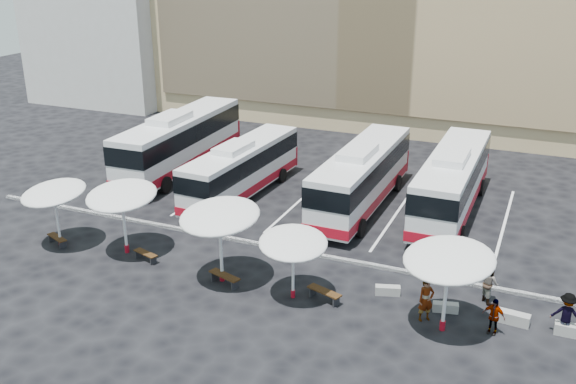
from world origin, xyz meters
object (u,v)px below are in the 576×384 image
at_px(bus_1, 242,168).
at_px(passenger_3, 567,314).
at_px(sunshade_4, 449,260).
at_px(sunshade_2, 220,216).
at_px(passenger_0, 426,300).
at_px(sunshade_0, 54,193).
at_px(wood_bench_3, 324,293).
at_px(bus_3, 452,180).
at_px(wood_bench_1, 146,254).
at_px(bus_0, 180,140).
at_px(wood_bench_0, 57,239).
at_px(conc_bench_0, 388,290).
at_px(sunshade_1, 122,196).
at_px(wood_bench_2, 225,277).
at_px(passenger_1, 490,283).
at_px(conc_bench_1, 446,307).
at_px(bus_2, 362,175).
at_px(sunshade_3, 293,243).
at_px(passenger_2, 493,316).
at_px(conc_bench_3, 571,330).
at_px(conc_bench_2, 513,318).

distance_m(bus_1, passenger_3, 20.95).
bearing_deg(passenger_3, sunshade_4, 21.10).
height_order(sunshade_2, passenger_0, sunshade_2).
bearing_deg(passenger_0, sunshade_2, 142.50).
relative_size(sunshade_0, wood_bench_3, 2.47).
xyz_separation_m(bus_3, sunshade_2, (-8.36, -12.56, 1.26)).
bearing_deg(wood_bench_1, passenger_3, 3.56).
bearing_deg(bus_0, passenger_0, -34.44).
bearing_deg(wood_bench_0, wood_bench_3, 0.51).
relative_size(wood_bench_3, conc_bench_0, 1.54).
relative_size(sunshade_1, sunshade_4, 0.80).
distance_m(wood_bench_2, passenger_1, 11.88).
height_order(bus_1, conc_bench_1, bus_1).
relative_size(bus_2, wood_bench_1, 8.31).
height_order(wood_bench_2, conc_bench_0, wood_bench_2).
bearing_deg(conc_bench_1, sunshade_3, -167.34).
bearing_deg(passenger_0, wood_bench_2, 144.37).
bearing_deg(bus_3, wood_bench_0, -145.34).
xyz_separation_m(sunshade_0, wood_bench_1, (5.20, 0.22, -2.57)).
relative_size(bus_1, wood_bench_2, 6.54).
bearing_deg(passenger_1, passenger_2, 151.45).
height_order(bus_0, bus_1, bus_0).
bearing_deg(conc_bench_3, wood_bench_3, -172.50).
distance_m(passenger_0, passenger_3, 5.52).
bearing_deg(bus_3, wood_bench_1, -136.28).
distance_m(bus_3, sunshade_1, 18.59).
xyz_separation_m(sunshade_1, sunshade_3, (9.57, -0.82, -0.44)).
xyz_separation_m(sunshade_2, passenger_0, (9.45, 0.34, -2.32)).
bearing_deg(bus_1, sunshade_0, -115.67).
height_order(bus_1, sunshade_0, bus_1).
bearing_deg(sunshade_4, passenger_2, 16.03).
bearing_deg(conc_bench_3, passenger_1, 157.07).
bearing_deg(sunshade_3, conc_bench_1, 12.66).
xyz_separation_m(sunshade_4, conc_bench_2, (2.62, 1.65, -2.95)).
height_order(bus_1, wood_bench_1, bus_1).
bearing_deg(wood_bench_2, sunshade_1, 170.84).
bearing_deg(sunshade_1, bus_0, 109.64).
bearing_deg(sunshade_3, bus_0, 136.75).
relative_size(conc_bench_1, passenger_2, 0.68).
bearing_deg(wood_bench_1, passenger_1, 9.16).
xyz_separation_m(bus_1, passenger_1, (15.86, -7.37, -0.90)).
xyz_separation_m(conc_bench_2, passenger_0, (-3.44, -1.19, 0.71)).
height_order(conc_bench_3, passenger_1, passenger_1).
distance_m(sunshade_0, passenger_2, 21.95).
bearing_deg(conc_bench_1, bus_0, 150.27).
bearing_deg(wood_bench_2, conc_bench_0, 16.13).
bearing_deg(bus_0, conc_bench_1, -31.47).
height_order(bus_2, passenger_1, bus_2).
bearing_deg(bus_2, sunshade_3, -87.43).
bearing_deg(wood_bench_2, passenger_2, 3.41).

